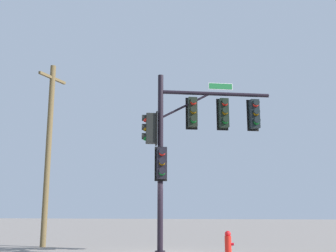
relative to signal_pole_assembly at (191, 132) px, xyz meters
The scene contains 3 objects.
signal_pole_assembly is the anchor object (origin of this frame).
utility_pole 7.32m from the signal_pole_assembly, 158.83° to the left, with size 0.57×1.77×8.28m.
fire_hydrant 4.25m from the signal_pole_assembly, 37.86° to the left, with size 0.33×0.24×0.83m.
Camera 1 is at (2.72, -14.45, 1.58)m, focal length 43.96 mm.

